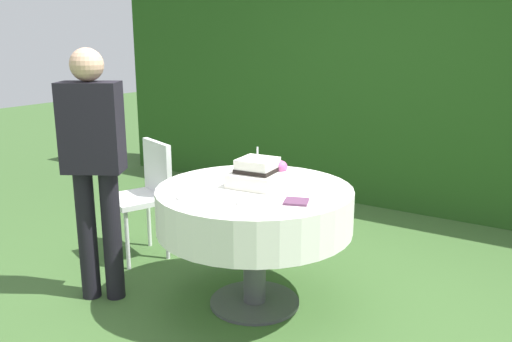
{
  "coord_description": "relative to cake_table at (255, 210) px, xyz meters",
  "views": [
    {
      "loc": [
        1.69,
        -2.63,
        1.67
      ],
      "look_at": [
        -0.0,
        0.02,
        0.87
      ],
      "focal_mm": 37.68,
      "sensor_mm": 36.0,
      "label": 1
    }
  ],
  "objects": [
    {
      "name": "standing_person",
      "position": [
        -0.89,
        -0.46,
        0.3
      ],
      "size": [
        0.41,
        0.36,
        1.6
      ],
      "color": "black",
      "rests_on": "ground_plane"
    },
    {
      "name": "serving_plate_left",
      "position": [
        -0.21,
        -0.4,
        0.15
      ],
      "size": [
        0.1,
        0.1,
        0.01
      ],
      "primitive_type": "cylinder",
      "color": "white",
      "rests_on": "cake_table"
    },
    {
      "name": "serving_plate_far",
      "position": [
        0.13,
        -0.29,
        0.15
      ],
      "size": [
        0.11,
        0.11,
        0.01
      ],
      "primitive_type": "cylinder",
      "color": "white",
      "rests_on": "cake_table"
    },
    {
      "name": "napkin_stack",
      "position": [
        0.35,
        -0.12,
        0.15
      ],
      "size": [
        0.17,
        0.17,
        0.01
      ],
      "primitive_type": "cube",
      "rotation": [
        0.0,
        0.0,
        0.35
      ],
      "color": "#603856",
      "rests_on": "cake_table"
    },
    {
      "name": "foliage_hedge",
      "position": [
        0.0,
        2.66,
        0.5
      ],
      "size": [
        6.56,
        0.69,
        2.25
      ],
      "primitive_type": "cube",
      "color": "#234C19",
      "rests_on": "ground_plane"
    },
    {
      "name": "serving_plate_near",
      "position": [
        0.19,
        0.28,
        0.15
      ],
      "size": [
        0.13,
        0.13,
        0.01
      ],
      "primitive_type": "cylinder",
      "color": "white",
      "rests_on": "cake_table"
    },
    {
      "name": "cake_table",
      "position": [
        0.0,
        0.0,
        0.0
      ],
      "size": [
        1.2,
        1.2,
        0.77
      ],
      "color": "#4C4C51",
      "rests_on": "ground_plane"
    },
    {
      "name": "garden_chair",
      "position": [
        -1.12,
        0.22,
        -0.09
      ],
      "size": [
        0.52,
        0.52,
        0.89
      ],
      "color": "white",
      "rests_on": "ground_plane"
    },
    {
      "name": "wedding_cake",
      "position": [
        -0.01,
        0.05,
        0.22
      ],
      "size": [
        0.32,
        0.32,
        0.24
      ],
      "color": "white",
      "rests_on": "cake_table"
    },
    {
      "name": "ground_plane",
      "position": [
        0.0,
        0.0,
        -0.63
      ],
      "size": [
        20.0,
        20.0,
        0.0
      ],
      "primitive_type": "plane",
      "color": "#3D602D"
    }
  ]
}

